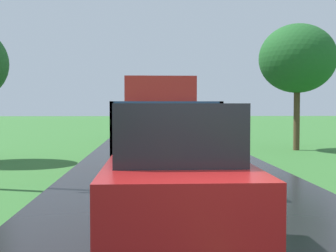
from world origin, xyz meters
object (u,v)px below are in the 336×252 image
(banana_truck_near, at_px, (161,125))
(banana_truck_far, at_px, (154,116))
(roadside_tree_mid_right, at_px, (297,59))
(following_car, at_px, (175,175))

(banana_truck_near, height_order, banana_truck_far, same)
(roadside_tree_mid_right, relative_size, following_car, 1.41)
(roadside_tree_mid_right, distance_m, following_car, 15.86)
(roadside_tree_mid_right, height_order, following_car, roadside_tree_mid_right)
(banana_truck_near, distance_m, following_car, 6.86)
(banana_truck_near, relative_size, roadside_tree_mid_right, 1.01)
(banana_truck_near, bearing_deg, banana_truck_far, 89.93)
(following_car, bearing_deg, banana_truck_far, 89.86)
(banana_truck_far, distance_m, following_car, 20.74)
(roadside_tree_mid_right, bearing_deg, banana_truck_far, 134.33)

